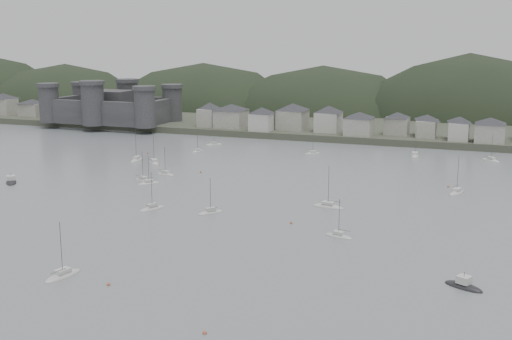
% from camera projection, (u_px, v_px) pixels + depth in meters
% --- Properties ---
extents(ground, '(900.00, 900.00, 0.00)m').
position_uv_depth(ground, '(122.00, 270.00, 128.44)').
color(ground, slate).
rests_on(ground, ground).
extents(far_shore_land, '(900.00, 250.00, 3.00)m').
position_uv_depth(far_shore_land, '(382.00, 111.00, 398.28)').
color(far_shore_land, '#383D2D').
rests_on(far_shore_land, ground).
extents(forested_ridge, '(851.55, 103.94, 102.57)m').
position_uv_depth(forested_ridge, '(382.00, 137.00, 375.71)').
color(forested_ridge, black).
rests_on(forested_ridge, ground).
extents(castle, '(66.00, 43.00, 20.00)m').
position_uv_depth(castle, '(111.00, 106.00, 332.71)').
color(castle, '#343437').
rests_on(castle, far_shore_land).
extents(waterfront_town, '(451.48, 28.46, 12.92)m').
position_uv_depth(waterfront_town, '(455.00, 125.00, 276.97)').
color(waterfront_town, gray).
rests_on(waterfront_town, far_shore_land).
extents(sailboat_lead, '(5.63, 8.32, 10.92)m').
position_uv_depth(sailboat_lead, '(152.00, 209.00, 173.88)').
color(sailboat_lead, '#BCBCB7').
rests_on(sailboat_lead, ground).
extents(moored_fleet, '(254.34, 178.56, 13.00)m').
position_uv_depth(moored_fleet, '(240.00, 192.00, 192.28)').
color(moored_fleet, '#BCBCB7').
rests_on(moored_fleet, ground).
extents(motor_launch_near, '(8.10, 5.84, 3.84)m').
position_uv_depth(motor_launch_near, '(464.00, 286.00, 119.20)').
color(motor_launch_near, black).
rests_on(motor_launch_near, ground).
extents(motor_launch_far, '(8.17, 8.71, 4.09)m').
position_uv_depth(motor_launch_far, '(11.00, 182.00, 205.68)').
color(motor_launch_far, black).
rests_on(motor_launch_far, ground).
extents(mooring_buoys, '(166.46, 138.50, 0.70)m').
position_uv_depth(mooring_buoys, '(241.00, 209.00, 173.54)').
color(mooring_buoys, '#B3573B').
rests_on(mooring_buoys, ground).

